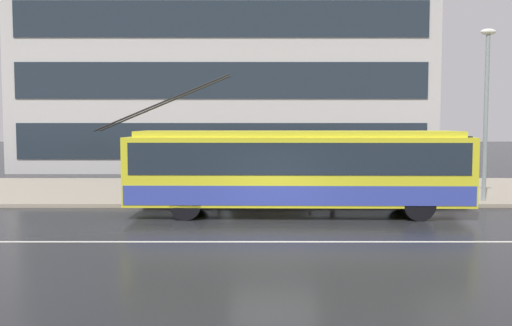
# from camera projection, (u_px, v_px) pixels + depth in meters

# --- Properties ---
(ground_plane) EXTENTS (160.00, 160.00, 0.00)m
(ground_plane) POSITION_uv_depth(u_px,v_px,m) (274.00, 233.00, 16.30)
(ground_plane) COLOR #222326
(sidewalk_slab) EXTENTS (80.00, 10.00, 0.14)m
(sidewalk_slab) POSITION_uv_depth(u_px,v_px,m) (267.00, 190.00, 26.13)
(sidewalk_slab) COLOR gray
(sidewalk_slab) RESTS_ON ground_plane
(lane_centre_line) EXTENTS (72.00, 0.14, 0.01)m
(lane_centre_line) POSITION_uv_depth(u_px,v_px,m) (275.00, 242.00, 15.10)
(lane_centre_line) COLOR silver
(lane_centre_line) RESTS_ON ground_plane
(trolleybus) EXTENTS (12.74, 2.78, 4.84)m
(trolleybus) POSITION_uv_depth(u_px,v_px,m) (296.00, 169.00, 19.44)
(trolleybus) COLOR yellow
(trolleybus) RESTS_ON ground_plane
(bus_shelter) EXTENTS (3.83, 1.77, 2.59)m
(bus_shelter) POSITION_uv_depth(u_px,v_px,m) (263.00, 150.00, 22.61)
(bus_shelter) COLOR gray
(bus_shelter) RESTS_ON sidewalk_slab
(pedestrian_at_shelter) EXTENTS (0.99, 0.99, 2.03)m
(pedestrian_at_shelter) POSITION_uv_depth(u_px,v_px,m) (332.00, 160.00, 22.27)
(pedestrian_at_shelter) COLOR black
(pedestrian_at_shelter) RESTS_ON sidewalk_slab
(pedestrian_approaching_curb) EXTENTS (0.48, 0.48, 1.67)m
(pedestrian_approaching_curb) POSITION_uv_depth(u_px,v_px,m) (197.00, 173.00, 23.16)
(pedestrian_approaching_curb) COLOR black
(pedestrian_approaching_curb) RESTS_ON sidewalk_slab
(street_lamp) EXTENTS (0.60, 0.32, 6.66)m
(street_lamp) POSITION_uv_depth(u_px,v_px,m) (485.00, 100.00, 21.84)
(street_lamp) COLOR gray
(street_lamp) RESTS_ON sidewalk_slab
(office_tower_corner_left) EXTENTS (27.36, 10.87, 22.91)m
(office_tower_corner_left) POSITION_uv_depth(u_px,v_px,m) (225.00, 5.00, 39.52)
(office_tower_corner_left) COLOR #B6B4B2
(office_tower_corner_left) RESTS_ON ground_plane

